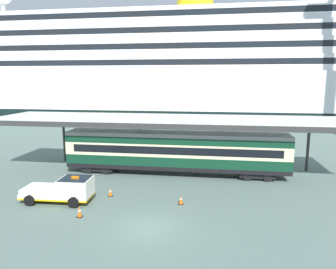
% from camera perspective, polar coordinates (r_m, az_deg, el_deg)
% --- Properties ---
extents(ground_plane, '(400.00, 400.00, 0.00)m').
position_cam_1_polar(ground_plane, '(20.08, -3.82, -16.83)').
color(ground_plane, '#546961').
extents(cruise_ship, '(165.39, 25.41, 32.51)m').
position_cam_1_polar(cruise_ship, '(71.09, 5.63, 11.18)').
color(cruise_ship, black).
rests_on(cruise_ship, ground).
extents(platform_canopy, '(34.59, 6.03, 5.51)m').
position_cam_1_polar(platform_canopy, '(29.92, 1.53, 2.74)').
color(platform_canopy, silver).
rests_on(platform_canopy, ground).
extents(train_carriage, '(21.14, 2.81, 4.11)m').
position_cam_1_polar(train_carriage, '(30.04, 1.41, -3.01)').
color(train_carriage, black).
rests_on(train_carriage, ground).
extents(service_truck, '(5.27, 2.41, 2.02)m').
position_cam_1_polar(service_truck, '(24.87, -18.51, -9.46)').
color(service_truck, silver).
rests_on(service_truck, ground).
extents(traffic_cone_near, '(0.36, 0.36, 0.70)m').
position_cam_1_polar(traffic_cone_near, '(25.34, -10.53, -10.30)').
color(traffic_cone_near, black).
rests_on(traffic_cone_near, ground).
extents(traffic_cone_mid, '(0.36, 0.36, 0.78)m').
position_cam_1_polar(traffic_cone_mid, '(22.20, -15.91, -13.39)').
color(traffic_cone_mid, black).
rests_on(traffic_cone_mid, ground).
extents(traffic_cone_far, '(0.36, 0.36, 0.73)m').
position_cam_1_polar(traffic_cone_far, '(23.43, 2.37, -11.81)').
color(traffic_cone_far, black).
rests_on(traffic_cone_far, ground).
extents(quay_bollard, '(0.48, 0.48, 0.96)m').
position_cam_1_polar(quay_bollard, '(26.37, -20.64, -9.57)').
color(quay_bollard, black).
rests_on(quay_bollard, ground).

